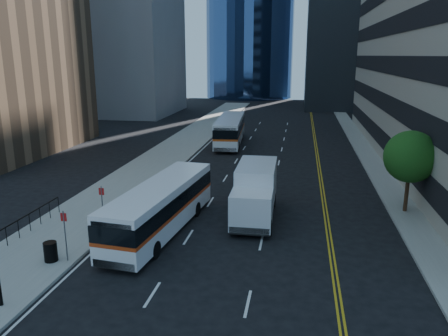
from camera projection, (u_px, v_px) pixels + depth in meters
name	position (u px, v px, depth m)	size (l,w,h in m)	color
ground	(247.00, 258.00, 21.37)	(160.00, 160.00, 0.00)	black
sidewalk_west	(179.00, 147.00, 46.94)	(5.00, 90.00, 0.15)	gray
sidewalk_east	(367.00, 154.00, 43.70)	(2.00, 90.00, 0.15)	gray
midrise_west	(117.00, 6.00, 71.24)	(18.00, 18.00, 35.00)	gray
street_tree	(411.00, 157.00, 26.59)	(3.20, 3.20, 5.10)	#332114
bus_front	(161.00, 206.00, 24.27)	(3.46, 10.87, 2.75)	white
bus_rear	(230.00, 130.00, 48.57)	(3.33, 11.69, 2.98)	white
box_truck	(255.00, 192.00, 26.28)	(2.39, 6.68, 3.18)	white
trash_can	(51.00, 252.00, 20.68)	(0.63, 0.63, 0.94)	black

